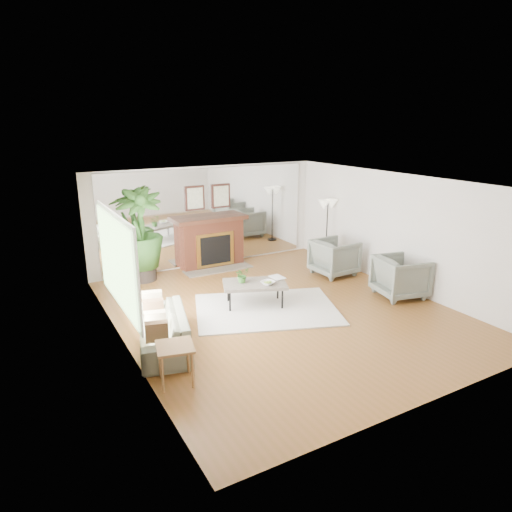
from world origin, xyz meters
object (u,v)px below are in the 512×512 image
sofa (163,329)px  potted_ficus (140,232)px  coffee_table (255,285)px  armchair_back (334,257)px  fireplace (212,241)px  side_table (175,352)px  armchair_front (401,277)px  floor_lamp (328,209)px

sofa → potted_ficus: (0.61, 3.33, 0.85)m
coffee_table → armchair_back: 2.74m
fireplace → potted_ficus: potted_ficus is taller
fireplace → side_table: fireplace is taller
coffee_table → armchair_front: (2.93, -1.03, -0.02)m
sofa → coffee_table: bearing=122.4°
armchair_back → potted_ficus: (-4.13, 1.85, 0.71)m
armchair_front → floor_lamp: size_ratio=0.58×
floor_lamp → side_table: bearing=-146.7°
armchair_front → potted_ficus: 5.79m
armchair_front → potted_ficus: bearing=62.5°
fireplace → armchair_front: fireplace is taller
armchair_back → sofa: bearing=105.1°
side_table → potted_ficus: size_ratio=0.28×
fireplace → floor_lamp: 3.03m
fireplace → coffee_table: bearing=-96.7°
armchair_front → side_table: size_ratio=1.57×
fireplace → armchair_front: bearing=-55.7°
side_table → floor_lamp: bearing=33.3°
armchair_front → side_table: 5.32m
side_table → floor_lamp: floor_lamp is taller
armchair_back → side_table: bearing=116.0°
side_table → potted_ficus: potted_ficus is taller
coffee_table → potted_ficus: (-1.51, 2.63, 0.69)m
armchair_back → side_table: size_ratio=1.55×
floor_lamp → potted_ficus: bearing=167.6°
sofa → armchair_front: (5.05, -0.32, 0.15)m
armchair_front → potted_ficus: potted_ficus is taller
sofa → fireplace: bearing=159.0°
potted_ficus → floor_lamp: size_ratio=1.29×
coffee_table → armchair_back: size_ratio=1.50×
fireplace → sofa: (-2.45, -3.49, -0.38)m
floor_lamp → coffee_table: bearing=-151.7°
armchair_front → coffee_table: bearing=82.6°
sofa → armchair_front: 5.06m
armchair_front → armchair_back: bearing=21.5°
coffee_table → side_table: side_table is taller
sofa → armchair_back: bearing=121.4°
fireplace → floor_lamp: size_ratio=1.24×
armchair_back → floor_lamp: bearing=-27.7°
armchair_back → potted_ficus: potted_ficus is taller
sofa → potted_ficus: potted_ficus is taller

